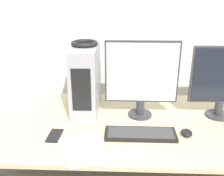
{
  "coord_description": "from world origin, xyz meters",
  "views": [
    {
      "loc": [
        -0.11,
        -1.08,
        1.6
      ],
      "look_at": [
        -0.17,
        0.47,
        0.98
      ],
      "focal_mm": 42.0,
      "sensor_mm": 36.0,
      "label": 1
    }
  ],
  "objects_px": {
    "keyboard": "(141,134)",
    "mouse": "(187,133)",
    "monitor_main": "(142,77)",
    "headphones": "(84,43)",
    "monitor_right_near": "(223,80)",
    "pc_tower": "(86,79)",
    "cell_phone": "(55,135)"
  },
  "relations": [
    {
      "from": "keyboard",
      "to": "mouse",
      "type": "xyz_separation_m",
      "value": [
        0.28,
        0.01,
        0.01
      ]
    },
    {
      "from": "mouse",
      "to": "monitor_main",
      "type": "bearing_deg",
      "value": 137.29
    },
    {
      "from": "headphones",
      "to": "monitor_right_near",
      "type": "bearing_deg",
      "value": -4.92
    },
    {
      "from": "pc_tower",
      "to": "keyboard",
      "type": "bearing_deg",
      "value": -43.26
    },
    {
      "from": "headphones",
      "to": "cell_phone",
      "type": "bearing_deg",
      "value": -111.29
    },
    {
      "from": "monitor_main",
      "to": "mouse",
      "type": "relative_size",
      "value": 6.28
    },
    {
      "from": "headphones",
      "to": "keyboard",
      "type": "height_order",
      "value": "headphones"
    },
    {
      "from": "headphones",
      "to": "monitor_main",
      "type": "xyz_separation_m",
      "value": [
        0.39,
        -0.09,
        -0.2
      ]
    },
    {
      "from": "headphones",
      "to": "cell_phone",
      "type": "xyz_separation_m",
      "value": [
        -0.15,
        -0.38,
        -0.49
      ]
    },
    {
      "from": "monitor_right_near",
      "to": "keyboard",
      "type": "height_order",
      "value": "monitor_right_near"
    },
    {
      "from": "monitor_main",
      "to": "keyboard",
      "type": "distance_m",
      "value": 0.38
    },
    {
      "from": "keyboard",
      "to": "mouse",
      "type": "height_order",
      "value": "mouse"
    },
    {
      "from": "pc_tower",
      "to": "monitor_main",
      "type": "height_order",
      "value": "monitor_main"
    },
    {
      "from": "mouse",
      "to": "cell_phone",
      "type": "relative_size",
      "value": 0.57
    },
    {
      "from": "monitor_right_near",
      "to": "mouse",
      "type": "bearing_deg",
      "value": -136.5
    },
    {
      "from": "monitor_right_near",
      "to": "keyboard",
      "type": "bearing_deg",
      "value": -153.83
    },
    {
      "from": "keyboard",
      "to": "mouse",
      "type": "relative_size",
      "value": 5.12
    },
    {
      "from": "mouse",
      "to": "monitor_right_near",
      "type": "bearing_deg",
      "value": 43.5
    },
    {
      "from": "headphones",
      "to": "monitor_right_near",
      "type": "height_order",
      "value": "headphones"
    },
    {
      "from": "keyboard",
      "to": "pc_tower",
      "type": "bearing_deg",
      "value": 136.74
    },
    {
      "from": "monitor_right_near",
      "to": "pc_tower",
      "type": "bearing_deg",
      "value": 175.13
    },
    {
      "from": "keyboard",
      "to": "cell_phone",
      "type": "distance_m",
      "value": 0.52
    },
    {
      "from": "monitor_main",
      "to": "keyboard",
      "type": "xyz_separation_m",
      "value": [
        -0.01,
        -0.26,
        -0.28
      ]
    },
    {
      "from": "monitor_main",
      "to": "cell_phone",
      "type": "relative_size",
      "value": 3.59
    },
    {
      "from": "monitor_right_near",
      "to": "mouse",
      "type": "relative_size",
      "value": 5.89
    },
    {
      "from": "keyboard",
      "to": "cell_phone",
      "type": "bearing_deg",
      "value": -176.82
    },
    {
      "from": "monitor_main",
      "to": "headphones",
      "type": "bearing_deg",
      "value": 166.8
    },
    {
      "from": "pc_tower",
      "to": "keyboard",
      "type": "height_order",
      "value": "pc_tower"
    },
    {
      "from": "headphones",
      "to": "keyboard",
      "type": "xyz_separation_m",
      "value": [
        0.37,
        -0.35,
        -0.48
      ]
    },
    {
      "from": "headphones",
      "to": "cell_phone",
      "type": "relative_size",
      "value": 1.24
    },
    {
      "from": "cell_phone",
      "to": "monitor_right_near",
      "type": "bearing_deg",
      "value": 18.32
    },
    {
      "from": "monitor_right_near",
      "to": "cell_phone",
      "type": "xyz_separation_m",
      "value": [
        -1.08,
        -0.3,
        -0.27
      ]
    }
  ]
}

